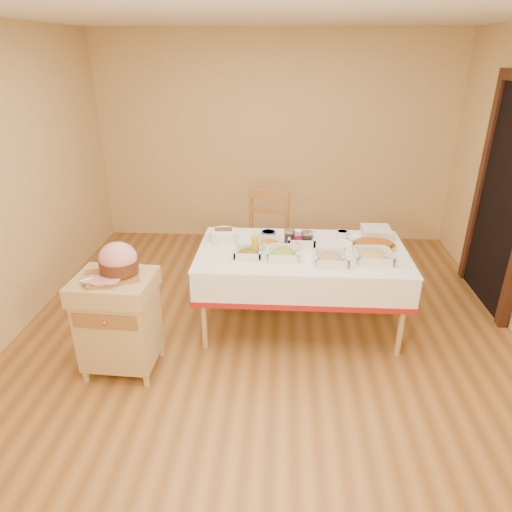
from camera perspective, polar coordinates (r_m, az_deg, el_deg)
The scene contains 23 objects.
room_shell at distance 3.53m, azimuth 1.41°, elevation 6.94°, with size 5.00×5.00×5.00m.
doorway at distance 4.91m, azimuth 28.70°, elevation 6.70°, with size 0.09×1.10×2.20m.
dining_table at distance 4.07m, azimuth 5.70°, elevation -1.34°, with size 1.82×1.02×0.76m.
butcher_cart at distance 3.70m, azimuth -16.82°, elevation -7.49°, with size 0.60×0.51×0.82m.
dining_chair at distance 4.79m, azimuth 1.04°, elevation 1.99°, with size 0.57×0.55×1.03m.
ham_on_board at distance 3.50m, azimuth -16.95°, elevation -0.74°, with size 0.40×0.38×0.26m.
serving_dish_a at distance 3.86m, azimuth -0.99°, elevation 0.43°, with size 0.23×0.23×0.10m.
serving_dish_b at distance 3.84m, azimuth 3.39°, elevation 0.31°, with size 0.27×0.27×0.11m.
serving_dish_c at distance 3.79m, azimuth 9.32°, elevation -0.32°, with size 0.28×0.28×0.11m.
serving_dish_d at distance 3.90m, azimuth 14.40°, elevation -0.02°, with size 0.30×0.30×0.11m.
serving_dish_e at distance 4.05m, azimuth 1.59°, elevation 1.66°, with size 0.22×0.21×0.10m.
serving_dish_f at distance 4.11m, azimuth 5.70°, elevation 1.97°, with size 0.25×0.24×0.12m.
small_bowl_left at distance 4.31m, azimuth -3.34°, elevation 3.05°, with size 0.12×0.12×0.05m.
small_bowl_mid at distance 4.24m, azimuth 1.56°, elevation 2.75°, with size 0.14×0.14×0.06m.
small_bowl_right at distance 4.33m, azimuth 10.74°, elevation 2.76°, with size 0.11×0.11×0.06m.
bowl_white_imported at distance 4.31m, azimuth 5.16°, elevation 2.81°, with size 0.15×0.15×0.04m, color silver.
bowl_small_imported at distance 4.29m, azimuth 12.21°, elevation 2.28°, with size 0.14×0.14×0.04m, color silver.
preserve_jar_left at distance 4.12m, azimuth 4.20°, elevation 2.37°, with size 0.10×0.10×0.13m.
preserve_jar_right at distance 4.10m, azimuth 6.35°, elevation 2.13°, with size 0.10×0.10×0.13m.
mustard_bottle at distance 3.89m, azimuth -0.15°, elevation 1.55°, with size 0.06×0.06×0.19m.
bread_basket at distance 4.18m, azimuth -4.08°, elevation 2.58°, with size 0.26×0.26×0.11m.
plate_stack at distance 4.42m, azimuth 14.79°, elevation 2.94°, with size 0.26×0.26×0.08m.
brass_platter at distance 4.16m, azimuth 14.52°, elevation 1.34°, with size 0.38×0.27×0.05m.
Camera 1 is at (0.12, -3.36, 2.36)m, focal length 32.00 mm.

